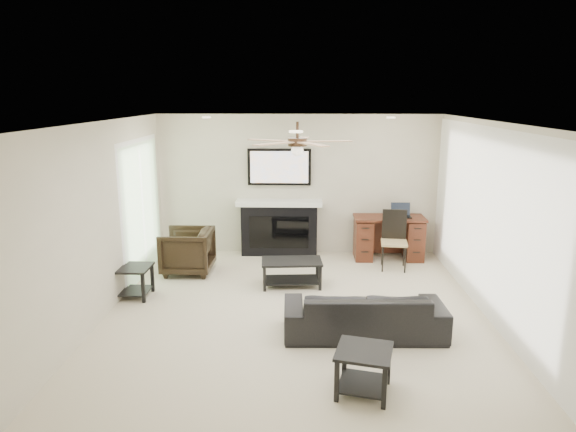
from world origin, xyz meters
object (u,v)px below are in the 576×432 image
(coffee_table, at_px, (292,273))
(sofa, at_px, (364,313))
(desk, at_px, (388,238))
(armchair, at_px, (187,251))
(fireplace_unit, at_px, (279,203))

(coffee_table, bearing_deg, sofa, -64.92)
(coffee_table, height_order, desk, desk)
(desk, bearing_deg, sofa, -104.57)
(sofa, bearing_deg, coffee_table, -61.87)
(armchair, bearing_deg, fireplace_unit, 125.73)
(desk, bearing_deg, fireplace_unit, 174.36)
(coffee_table, bearing_deg, fireplace_unit, 95.01)
(sofa, distance_m, coffee_table, 1.84)
(armchair, relative_size, desk, 0.65)
(armchair, xyz_separation_m, desk, (3.37, 0.82, 0.02))
(armchair, height_order, coffee_table, armchair)
(armchair, height_order, fireplace_unit, fireplace_unit)
(sofa, xyz_separation_m, armchair, (-2.60, 2.15, 0.08))
(armchair, bearing_deg, coffee_table, 72.91)
(armchair, distance_m, fireplace_unit, 1.86)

